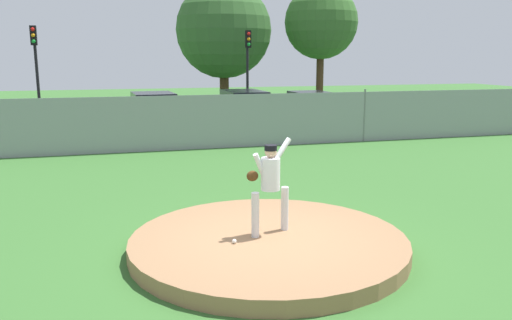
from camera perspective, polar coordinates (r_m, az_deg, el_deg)
ground_plane at (r=14.43m, az=-5.52°, el=-1.56°), size 80.00×80.00×0.00m
asphalt_strip at (r=22.72m, az=-9.26°, el=3.09°), size 44.00×7.00×0.01m
pitchers_mound at (r=8.77m, az=1.38°, el=-9.23°), size 4.64×4.64×0.26m
pitcher_youth at (r=8.62m, az=1.54°, el=-2.17°), size 0.79×0.36×1.64m
baseball at (r=8.41m, az=-2.42°, el=-8.97°), size 0.07×0.07×0.07m
chainlink_fence at (r=18.16m, az=-7.78°, el=4.11°), size 34.29×0.07×2.00m
parked_car_slate at (r=24.36m, az=6.17°, el=5.55°), size 1.88×4.38×1.60m
parked_car_teal at (r=22.83m, az=-1.33°, el=5.39°), size 1.87×4.78×1.75m
parked_car_navy at (r=22.67m, az=-11.23°, el=5.07°), size 2.08×4.25×1.70m
traffic_light_near at (r=26.90m, az=-23.19°, el=10.39°), size 0.28×0.46×4.63m
traffic_light_far at (r=27.85m, az=-0.91°, el=11.20°), size 0.28×0.46×4.56m
tree_slender_far at (r=31.90m, az=-3.60°, el=14.11°), size 5.72×5.72×7.63m
tree_bushy_near at (r=31.90m, az=7.21°, el=14.82°), size 4.34×4.34×7.38m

